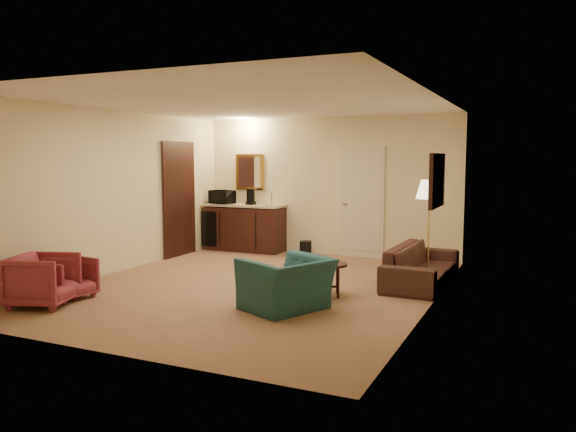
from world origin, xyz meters
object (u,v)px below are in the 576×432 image
microwave (222,195)px  rose_chair_far (68,276)px  teal_armchair (287,275)px  coffee_table (319,279)px  rose_chair_near (43,278)px  waste_bin (306,248)px  floor_lamp (429,231)px  sofa (422,259)px  coffee_maker (251,197)px  wetbar_cabinet (244,227)px

microwave → rose_chair_far: bearing=-73.6°
teal_armchair → coffee_table: 0.86m
rose_chair_near → rose_chair_far: rose_chair_near is taller
rose_chair_near → waste_bin: (1.60, 4.65, -0.22)m
coffee_table → floor_lamp: bearing=51.3°
teal_armchair → rose_chair_far: (-2.83, -0.70, -0.13)m
sofa → waste_bin: size_ratio=6.85×
rose_chair_near → microwave: bearing=-16.0°
teal_armchair → coffee_maker: 4.42m
sofa → floor_lamp: (0.05, 0.23, 0.39)m
sofa → teal_armchair: bearing=151.4°
coffee_table → floor_lamp: 1.96m
coffee_table → coffee_maker: size_ratio=2.56×
coffee_maker → microwave: bearing=170.0°
rose_chair_near → coffee_table: size_ratio=0.91×
teal_armchair → floor_lamp: floor_lamp is taller
waste_bin → microwave: (-1.84, 0.05, 0.94)m
rose_chair_far → coffee_maker: size_ratio=1.93×
wetbar_cabinet → sofa: 4.10m
sofa → coffee_maker: bearing=68.8°
microwave → coffee_maker: 0.64m
coffee_table → rose_chair_near: bearing=-146.5°
floor_lamp → rose_chair_far: bearing=-143.8°
sofa → teal_armchair: teal_armchair is taller
microwave → wetbar_cabinet: bearing=15.8°
rose_chair_near → rose_chair_far: bearing=-19.0°
rose_chair_far → coffee_maker: (0.39, 4.33, 0.78)m
teal_armchair → coffee_table: (0.09, 0.83, -0.20)m
rose_chair_far → rose_chair_near: bearing=-171.8°
waste_bin → sofa: bearing=-31.1°
wetbar_cabinet → sofa: bearing=-22.1°
rose_chair_far → coffee_table: 3.30m
teal_armchair → rose_chair_far: 2.92m
sofa → rose_chair_near: size_ratio=2.69×
rose_chair_near → waste_bin: rose_chair_near is taller
teal_armchair → microwave: bearing=-114.9°
microwave → coffee_table: bearing=-28.0°
floor_lamp → microwave: floor_lamp is taller
sofa → rose_chair_far: sofa is taller
wetbar_cabinet → microwave: bearing=-177.4°
rose_chair_far → waste_bin: 4.54m
rose_chair_near → rose_chair_far: size_ratio=1.21×
waste_bin → coffee_maker: bearing=176.1°
rose_chair_far → microwave: (-0.24, 4.30, 0.79)m
sofa → teal_armchair: 2.41m
sofa → rose_chair_near: (-4.05, -3.17, -0.02)m
coffee_table → waste_bin: coffee_table is taller
sofa → coffee_table: bearing=139.6°
floor_lamp → waste_bin: bearing=153.4°
wetbar_cabinet → waste_bin: (1.35, -0.07, -0.32)m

